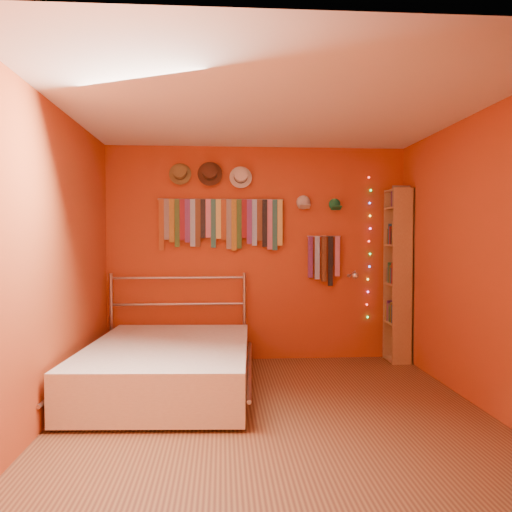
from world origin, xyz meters
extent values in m
plane|color=#582F1E|center=(0.00, 0.00, 0.00)|extent=(3.50, 3.50, 0.00)
cube|color=#AF341C|center=(0.00, 1.75, 1.25)|extent=(3.50, 0.02, 2.50)
cube|color=#AF341C|center=(1.75, 0.00, 1.25)|extent=(0.02, 3.50, 2.50)
cube|color=#AF341C|center=(-1.75, 0.00, 1.25)|extent=(0.02, 3.50, 2.50)
cube|color=white|center=(0.00, 0.00, 2.50)|extent=(3.50, 3.50, 0.02)
cylinder|color=#A5A6AA|center=(-0.43, 1.70, 1.88)|extent=(1.45, 0.01, 0.01)
cube|color=maroon|center=(-1.11, 1.69, 1.59)|extent=(0.06, 0.01, 0.59)
cube|color=navy|center=(-1.05, 1.68, 1.65)|extent=(0.06, 0.01, 0.47)
cube|color=brown|center=(-0.99, 1.68, 1.63)|extent=(0.06, 0.01, 0.50)
cube|color=#235321|center=(-0.93, 1.69, 1.61)|extent=(0.06, 0.01, 0.55)
cube|color=maroon|center=(-0.87, 1.68, 1.65)|extent=(0.06, 0.01, 0.47)
cube|color=#471965|center=(-0.81, 1.68, 1.63)|extent=(0.06, 0.01, 0.50)
cube|color=#78A5D5|center=(-0.75, 1.69, 1.61)|extent=(0.06, 0.01, 0.55)
cube|color=#472517|center=(-0.69, 1.68, 1.61)|extent=(0.06, 0.01, 0.55)
cube|color=black|center=(-0.63, 1.68, 1.66)|extent=(0.06, 0.01, 0.45)
cube|color=#C2618F|center=(-0.57, 1.69, 1.66)|extent=(0.06, 0.01, 0.44)
cube|color=#175050|center=(-0.51, 1.68, 1.60)|extent=(0.06, 0.01, 0.56)
cube|color=#C2C04D|center=(-0.46, 1.68, 1.65)|extent=(0.06, 0.01, 0.45)
cube|color=maroon|center=(-0.40, 1.69, 1.65)|extent=(0.06, 0.01, 0.47)
cube|color=navy|center=(-0.34, 1.68, 1.59)|extent=(0.06, 0.01, 0.57)
cube|color=olive|center=(-0.28, 1.68, 1.59)|extent=(0.06, 0.01, 0.59)
cube|color=#204F1F|center=(-0.22, 1.69, 1.60)|extent=(0.06, 0.01, 0.57)
cube|color=maroon|center=(-0.16, 1.68, 1.66)|extent=(0.06, 0.01, 0.45)
cube|color=#511B6F|center=(-0.10, 1.68, 1.62)|extent=(0.06, 0.01, 0.51)
cube|color=#7799D5|center=(-0.04, 1.69, 1.61)|extent=(0.06, 0.01, 0.54)
cube|color=#502C1A|center=(0.02, 1.68, 1.64)|extent=(0.06, 0.01, 0.48)
cube|color=black|center=(0.08, 1.68, 1.61)|extent=(0.06, 0.01, 0.55)
cube|color=#B25983|center=(0.14, 1.69, 1.59)|extent=(0.06, 0.01, 0.58)
cube|color=#185254|center=(0.20, 1.68, 1.59)|extent=(0.06, 0.01, 0.59)
cube|color=#AEA445|center=(0.26, 1.68, 1.61)|extent=(0.06, 0.01, 0.54)
cylinder|color=#A5A6AA|center=(0.78, 1.70, 1.46)|extent=(0.40, 0.01, 0.01)
cube|color=#49175C|center=(0.62, 1.69, 1.21)|extent=(0.06, 0.01, 0.49)
cube|color=#7C97DD|center=(0.70, 1.68, 1.20)|extent=(0.06, 0.01, 0.51)
cube|color=#452517|center=(0.78, 1.68, 1.19)|extent=(0.06, 0.01, 0.53)
cube|color=black|center=(0.86, 1.69, 1.16)|extent=(0.06, 0.01, 0.59)
cube|color=#BD5E93|center=(0.94, 1.68, 1.22)|extent=(0.06, 0.01, 0.47)
cylinder|color=brown|center=(-0.89, 1.69, 2.17)|extent=(0.25, 0.06, 0.25)
cylinder|color=brown|center=(-0.89, 1.65, 2.18)|extent=(0.15, 0.13, 0.17)
cylinder|color=#332314|center=(-0.89, 1.67, 2.17)|extent=(0.15, 0.05, 0.16)
cylinder|color=#432417|center=(-0.55, 1.69, 2.17)|extent=(0.29, 0.07, 0.28)
cylinder|color=#432417|center=(-0.55, 1.64, 2.19)|extent=(0.17, 0.14, 0.19)
cylinder|color=black|center=(-0.55, 1.67, 2.18)|extent=(0.17, 0.06, 0.17)
cylinder|color=silver|center=(-0.20, 1.69, 2.14)|extent=(0.26, 0.06, 0.26)
cylinder|color=silver|center=(-0.20, 1.65, 2.15)|extent=(0.15, 0.13, 0.17)
cylinder|color=black|center=(-0.20, 1.67, 2.14)|extent=(0.16, 0.05, 0.16)
ellipsoid|color=beige|center=(0.54, 1.70, 1.85)|extent=(0.17, 0.13, 0.17)
cube|color=beige|center=(0.54, 1.59, 1.80)|extent=(0.12, 0.09, 0.05)
ellipsoid|color=#1A7942|center=(0.91, 1.70, 1.83)|extent=(0.16, 0.12, 0.16)
cube|color=#1A7942|center=(0.91, 1.60, 1.78)|extent=(0.11, 0.08, 0.05)
sphere|color=#FF3333|center=(1.32, 1.71, 2.15)|extent=(0.02, 0.02, 0.02)
sphere|color=#33FF4C|center=(1.34, 1.71, 2.00)|extent=(0.02, 0.02, 0.02)
sphere|color=#4C66FF|center=(1.33, 1.71, 1.85)|extent=(0.02, 0.02, 0.02)
sphere|color=yellow|center=(1.34, 1.71, 1.70)|extent=(0.02, 0.02, 0.02)
sphere|color=#FF4CCC|center=(1.34, 1.71, 1.55)|extent=(0.02, 0.02, 0.02)
sphere|color=#FF3333|center=(1.32, 1.71, 1.40)|extent=(0.02, 0.02, 0.02)
sphere|color=#33FF4C|center=(1.34, 1.71, 1.24)|extent=(0.02, 0.02, 0.02)
sphere|color=#4C66FF|center=(1.33, 1.71, 1.09)|extent=(0.02, 0.02, 0.02)
sphere|color=yellow|center=(1.32, 1.71, 0.94)|extent=(0.02, 0.02, 0.02)
sphere|color=#FF4CCC|center=(1.32, 1.71, 0.79)|extent=(0.02, 0.02, 0.02)
sphere|color=#FF3333|center=(1.31, 1.71, 0.64)|extent=(0.02, 0.02, 0.02)
sphere|color=#33FF4C|center=(1.32, 1.71, 0.49)|extent=(0.02, 0.02, 0.02)
cylinder|color=#A5A6AA|center=(1.09, 1.73, 0.99)|extent=(0.04, 0.03, 0.04)
cylinder|color=#A5A6AA|center=(1.09, 1.60, 1.02)|extent=(0.02, 0.28, 0.09)
sphere|color=white|center=(1.09, 1.45, 1.01)|extent=(0.08, 0.08, 0.08)
cube|color=#936242|center=(1.62, 1.37, 1.00)|extent=(0.24, 0.02, 2.00)
cube|color=#936242|center=(1.62, 1.69, 1.00)|extent=(0.24, 0.02, 2.00)
cube|color=#936242|center=(1.74, 1.53, 1.00)|extent=(0.02, 0.34, 2.00)
cube|color=#936242|center=(1.62, 1.53, 0.02)|extent=(0.24, 0.32, 0.02)
cube|color=#936242|center=(1.62, 1.53, 0.45)|extent=(0.24, 0.32, 0.02)
cube|color=#936242|center=(1.62, 1.53, 0.90)|extent=(0.24, 0.32, 0.02)
cube|color=#936242|center=(1.62, 1.53, 1.35)|extent=(0.24, 0.32, 0.02)
cube|color=#936242|center=(1.62, 1.53, 1.78)|extent=(0.24, 0.32, 0.02)
cube|color=#936242|center=(1.62, 1.53, 1.98)|extent=(0.24, 0.32, 0.02)
cylinder|color=#A5A6AA|center=(-1.68, 1.65, 0.52)|extent=(0.04, 0.04, 1.03)
cylinder|color=#A5A6AA|center=(-0.16, 1.65, 0.52)|extent=(0.04, 0.04, 1.03)
cylinder|color=#A5A6AA|center=(-0.92, 1.65, 0.38)|extent=(1.52, 0.03, 0.03)
cylinder|color=#A5A6AA|center=(-0.92, 1.65, 0.67)|extent=(1.52, 0.03, 0.03)
cylinder|color=#A5A6AA|center=(-0.92, 1.65, 0.98)|extent=(1.52, 0.03, 0.03)
cube|color=beige|center=(-0.92, 0.57, 0.24)|extent=(1.58, 2.15, 0.41)
cylinder|color=#A5A6AA|center=(-1.68, 0.57, 0.22)|extent=(0.16, 2.06, 0.03)
cylinder|color=#A5A6AA|center=(-0.16, 0.57, 0.22)|extent=(0.16, 2.06, 0.03)
camera|label=1|loc=(-0.41, -4.10, 1.43)|focal=35.00mm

